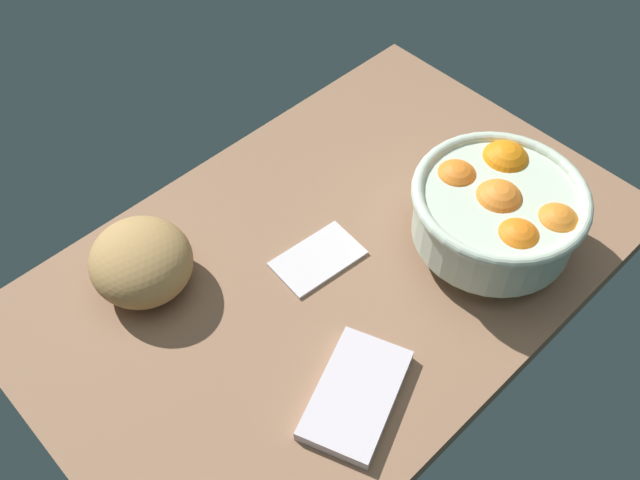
{
  "coord_description": "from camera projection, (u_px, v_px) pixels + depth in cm",
  "views": [
    {
      "loc": [
        -40.64,
        -39.9,
        75.81
      ],
      "look_at": [
        -1.49,
        0.99,
        5.0
      ],
      "focal_mm": 40.03,
      "sensor_mm": 36.0,
      "label": 1
    }
  ],
  "objects": [
    {
      "name": "bread_loaf",
      "position": [
        141.0,
        262.0,
        0.89
      ],
      "size": [
        15.63,
        16.1,
        8.5
      ],
      "primitive_type": "ellipsoid",
      "rotation": [
        0.0,
        0.0,
        1.35
      ],
      "color": "#AF854E",
      "rests_on": "ground"
    },
    {
      "name": "fruit_bowl",
      "position": [
        498.0,
        210.0,
        0.91
      ],
      "size": [
        22.4,
        22.4,
        11.93
      ],
      "color": "silver",
      "rests_on": "ground"
    },
    {
      "name": "napkin_spare",
      "position": [
        318.0,
        258.0,
        0.95
      ],
      "size": [
        12.28,
        8.01,
        0.94
      ],
      "primitive_type": "cube",
      "rotation": [
        0.0,
        0.0,
        -0.08
      ],
      "color": "silver",
      "rests_on": "ground"
    },
    {
      "name": "napkin_folded",
      "position": [
        356.0,
        394.0,
        0.82
      ],
      "size": [
        17.26,
        13.88,
        1.6
      ],
      "primitive_type": "cube",
      "rotation": [
        0.0,
        0.0,
        0.39
      ],
      "color": "silver",
      "rests_on": "ground"
    },
    {
      "name": "ground_plane",
      "position": [
        333.0,
        268.0,
        0.96
      ],
      "size": [
        82.07,
        53.23,
        3.0
      ],
      "primitive_type": "cube",
      "color": "#8C6449"
    }
  ]
}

